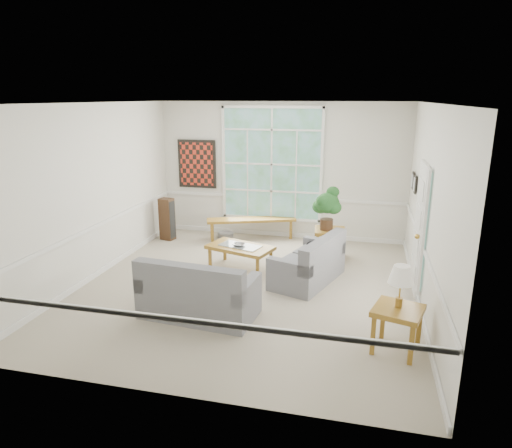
{
  "coord_description": "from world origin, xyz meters",
  "views": [
    {
      "loc": [
        1.79,
        -6.9,
        3.09
      ],
      "look_at": [
        0.1,
        0.2,
        1.05
      ],
      "focal_mm": 32.0,
      "sensor_mm": 36.0,
      "label": 1
    }
  ],
  "objects_px": {
    "coffee_table": "(240,257)",
    "end_table": "(329,244)",
    "side_table": "(396,329)",
    "loveseat_right": "(308,259)",
    "loveseat_front": "(199,287)"
  },
  "relations": [
    {
      "from": "coffee_table",
      "to": "end_table",
      "type": "bearing_deg",
      "value": 49.02
    },
    {
      "from": "loveseat_right",
      "to": "loveseat_front",
      "type": "height_order",
      "value": "loveseat_front"
    },
    {
      "from": "coffee_table",
      "to": "side_table",
      "type": "bearing_deg",
      "value": -23.88
    },
    {
      "from": "loveseat_front",
      "to": "end_table",
      "type": "distance_m",
      "value": 3.35
    },
    {
      "from": "side_table",
      "to": "loveseat_right",
      "type": "bearing_deg",
      "value": 124.3
    },
    {
      "from": "loveseat_front",
      "to": "end_table",
      "type": "height_order",
      "value": "loveseat_front"
    },
    {
      "from": "end_table",
      "to": "side_table",
      "type": "xyz_separation_m",
      "value": [
        1.09,
        -3.27,
        -0.0
      ]
    },
    {
      "from": "side_table",
      "to": "end_table",
      "type": "bearing_deg",
      "value": 108.42
    },
    {
      "from": "coffee_table",
      "to": "end_table",
      "type": "relative_size",
      "value": 2.01
    },
    {
      "from": "loveseat_right",
      "to": "side_table",
      "type": "xyz_separation_m",
      "value": [
        1.36,
        -2.0,
        -0.12
      ]
    },
    {
      "from": "end_table",
      "to": "side_table",
      "type": "bearing_deg",
      "value": -71.58
    },
    {
      "from": "loveseat_right",
      "to": "end_table",
      "type": "xyz_separation_m",
      "value": [
        0.27,
        1.27,
        -0.11
      ]
    },
    {
      "from": "side_table",
      "to": "coffee_table",
      "type": "bearing_deg",
      "value": 139.0
    },
    {
      "from": "end_table",
      "to": "side_table",
      "type": "distance_m",
      "value": 3.45
    },
    {
      "from": "coffee_table",
      "to": "end_table",
      "type": "xyz_separation_m",
      "value": [
        1.56,
        0.97,
        0.07
      ]
    }
  ]
}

